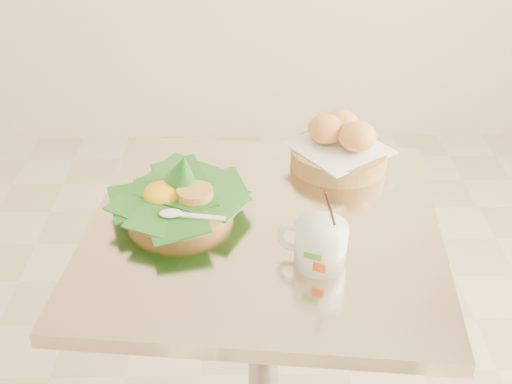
{
  "coord_description": "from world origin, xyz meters",
  "views": [
    {
      "loc": [
        0.14,
        -1.12,
        1.49
      ],
      "look_at": [
        0.16,
        -0.05,
        0.82
      ],
      "focal_mm": 45.0,
      "sensor_mm": 36.0,
      "label": 1
    }
  ],
  "objects_px": {
    "rice_basket": "(179,195)",
    "coffee_mug": "(319,243)",
    "cafe_table": "(264,305)",
    "bread_basket": "(340,146)"
  },
  "relations": [
    {
      "from": "cafe_table",
      "to": "coffee_mug",
      "type": "xyz_separation_m",
      "value": [
        0.1,
        -0.13,
        0.27
      ]
    },
    {
      "from": "cafe_table",
      "to": "rice_basket",
      "type": "relative_size",
      "value": 2.8
    },
    {
      "from": "cafe_table",
      "to": "coffee_mug",
      "type": "bearing_deg",
      "value": -54.34
    },
    {
      "from": "cafe_table",
      "to": "coffee_mug",
      "type": "relative_size",
      "value": 4.66
    },
    {
      "from": "bread_basket",
      "to": "coffee_mug",
      "type": "relative_size",
      "value": 1.59
    },
    {
      "from": "cafe_table",
      "to": "coffee_mug",
      "type": "distance_m",
      "value": 0.31
    },
    {
      "from": "cafe_table",
      "to": "bread_basket",
      "type": "height_order",
      "value": "bread_basket"
    },
    {
      "from": "rice_basket",
      "to": "coffee_mug",
      "type": "height_order",
      "value": "coffee_mug"
    },
    {
      "from": "rice_basket",
      "to": "coffee_mug",
      "type": "bearing_deg",
      "value": -34.09
    },
    {
      "from": "rice_basket",
      "to": "coffee_mug",
      "type": "relative_size",
      "value": 1.67
    }
  ]
}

